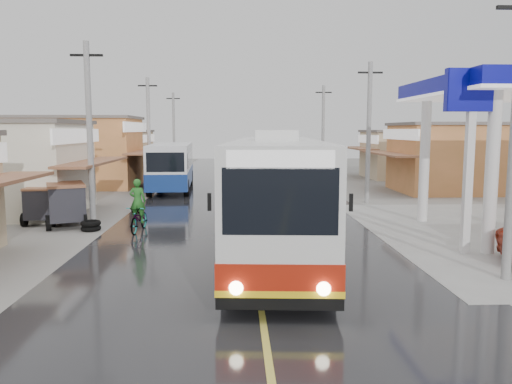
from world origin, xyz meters
TOP-DOWN VIEW (x-y plane):
  - ground at (0.00, 0.00)m, footprint 120.00×120.00m
  - road at (0.00, 15.00)m, footprint 12.00×90.00m
  - centre_line at (0.00, 15.00)m, footprint 0.15×90.00m
  - shopfronts_left at (-13.00, 18.00)m, footprint 11.00×44.00m
  - utility_poles_left at (-7.00, 16.00)m, footprint 1.60×50.00m
  - utility_poles_right at (7.00, 15.00)m, footprint 1.60×36.00m
  - coach_bus at (0.79, 3.61)m, footprint 3.82×13.52m
  - second_bus at (-5.06, 21.54)m, footprint 3.10×9.81m
  - cyclist at (-4.59, 7.14)m, footprint 0.93×2.13m
  - tricycle_near at (-8.01, 8.50)m, footprint 2.41×2.70m
  - tricycle_far at (-9.22, 9.28)m, footprint 1.56×2.21m
  - tyre_stack at (-6.67, 7.49)m, footprint 0.83×0.83m

SIDE VIEW (x-z plane):
  - ground at x=0.00m, z-range 0.00..0.00m
  - shopfronts_left at x=-13.00m, z-range -2.60..2.60m
  - utility_poles_left at x=-7.00m, z-range -4.00..4.00m
  - utility_poles_right at x=7.00m, z-range -4.00..4.00m
  - road at x=0.00m, z-range 0.00..0.02m
  - centre_line at x=0.00m, z-range 0.02..0.03m
  - tyre_stack at x=-6.67m, z-range 0.00..0.43m
  - cyclist at x=-4.59m, z-range -0.38..1.85m
  - tricycle_far at x=-9.22m, z-range 0.12..1.80m
  - tricycle_near at x=-8.01m, z-range 0.14..2.03m
  - second_bus at x=-5.06m, z-range 0.12..3.34m
  - coach_bus at x=0.79m, z-range -0.08..4.10m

